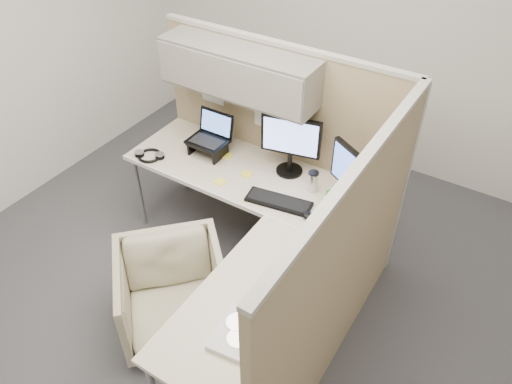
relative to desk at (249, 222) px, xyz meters
The scene contains 20 objects.
ground 0.71m from the desk, 134.71° to the right, with size 4.50×4.50×0.00m, color #3F3F44.
partition_back 0.88m from the desk, 115.90° to the left, with size 2.00×0.36×1.63m.
partition_right 0.81m from the desk, 13.96° to the right, with size 0.07×2.03×1.63m.
desk is the anchor object (origin of this frame).
office_chair 0.69m from the desk, 115.78° to the right, with size 0.70×0.65×0.72m, color beige.
monitor_left 0.67m from the desk, 92.01° to the left, with size 0.44×0.20×0.47m.
monitor_right 0.75m from the desk, 38.77° to the left, with size 0.40×0.25×0.47m.
laptop_station 0.84m from the desk, 144.62° to the left, with size 0.30×0.26×0.32m.
keyboard 0.25m from the desk, 67.33° to the left, with size 0.46×0.15×0.02m, color black.
mouse 0.41m from the desk, 29.96° to the left, with size 0.11×0.07×0.04m, color black.
travel_mug 0.54m from the desk, 64.54° to the left, with size 0.08×0.08×0.16m.
soda_can_green 0.58m from the desk, 12.77° to the left, with size 0.07×0.07×0.12m, color #1E3FA5.
soda_can_silver 0.57m from the desk, 43.77° to the left, with size 0.07×0.07×0.12m, color #268C1E.
sticky_note_c 0.73m from the desk, 136.63° to the left, with size 0.08×0.08×0.01m, color #FFEB43.
sticky_note_a 0.44m from the desk, 152.11° to the left, with size 0.08×0.08×0.01m, color #FFEB43.
sticky_note_d 0.47m from the desk, 125.23° to the left, with size 0.08×0.08×0.01m, color #FFEB43.
sticky_note_b 0.20m from the desk, 118.06° to the left, with size 0.08×0.08×0.01m, color #FFEB43.
headphones 1.05m from the desk, behind, with size 0.25×0.25×0.03m.
paper_stack 0.93m from the desk, 60.87° to the right, with size 0.27×0.32×0.03m.
desk_clock 0.57m from the desk, 36.97° to the right, with size 0.07×0.09×0.08m.
Camera 1 is at (1.49, -1.95, 2.99)m, focal length 35.00 mm.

